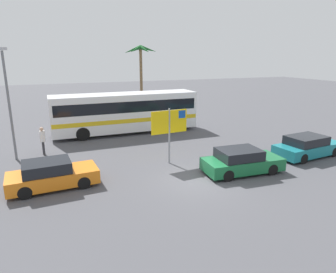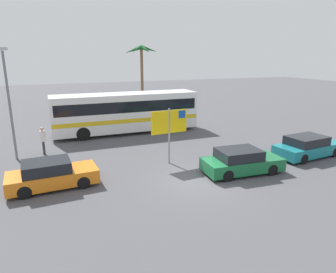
% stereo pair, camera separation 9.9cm
% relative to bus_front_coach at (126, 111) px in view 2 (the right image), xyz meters
% --- Properties ---
extents(ground, '(120.00, 120.00, 0.00)m').
position_rel_bus_front_coach_xyz_m(ground, '(1.01, -10.81, -1.78)').
color(ground, '#4C4C51').
extents(bus_front_coach, '(11.39, 2.52, 3.17)m').
position_rel_bus_front_coach_xyz_m(bus_front_coach, '(0.00, 0.00, 0.00)').
color(bus_front_coach, white).
rests_on(bus_front_coach, ground).
extents(ferry_sign, '(2.20, 0.25, 3.20)m').
position_rel_bus_front_coach_xyz_m(ferry_sign, '(0.55, -7.96, 0.54)').
color(ferry_sign, gray).
rests_on(ferry_sign, ground).
extents(car_green, '(4.28, 2.03, 1.32)m').
position_rel_bus_front_coach_xyz_m(car_green, '(3.48, -10.76, -1.15)').
color(car_green, '#196638').
rests_on(car_green, ground).
extents(car_orange, '(4.13, 1.96, 1.32)m').
position_rel_bus_front_coach_xyz_m(car_orange, '(-5.87, -8.98, -1.15)').
color(car_orange, orange).
rests_on(car_orange, ground).
extents(car_teal, '(4.60, 2.16, 1.32)m').
position_rel_bus_front_coach_xyz_m(car_teal, '(8.87, -10.03, -1.15)').
color(car_teal, '#19757F').
rests_on(car_teal, ground).
extents(pedestrian_by_bus, '(0.32, 0.32, 1.78)m').
position_rel_bus_front_coach_xyz_m(pedestrian_by_bus, '(-6.22, -3.56, -0.73)').
color(pedestrian_by_bus, '#2D2D33').
rests_on(pedestrian_by_bus, ground).
extents(lamp_post_left_side, '(0.56, 0.20, 6.48)m').
position_rel_bus_front_coach_xyz_m(lamp_post_left_side, '(-7.77, -3.89, 1.78)').
color(lamp_post_left_side, slate).
rests_on(lamp_post_left_side, ground).
extents(palm_tree_seaside, '(3.72, 3.71, 7.20)m').
position_rel_bus_front_coach_xyz_m(palm_tree_seaside, '(4.47, 10.22, 4.00)').
color(palm_tree_seaside, brown).
rests_on(palm_tree_seaside, ground).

